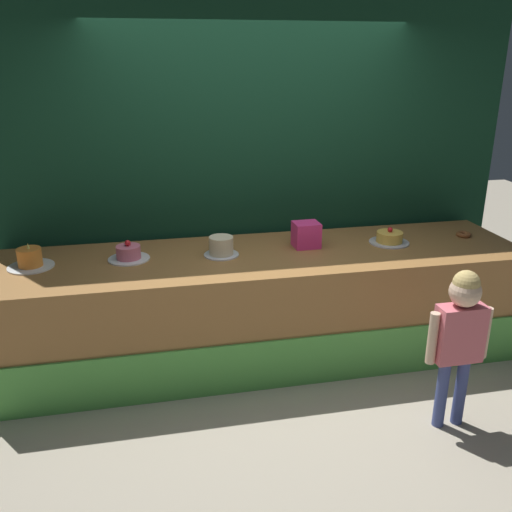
{
  "coord_description": "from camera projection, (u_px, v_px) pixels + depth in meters",
  "views": [
    {
      "loc": [
        -0.87,
        -3.29,
        2.24
      ],
      "look_at": [
        -0.12,
        0.3,
        0.9
      ],
      "focal_mm": 38.47,
      "sensor_mm": 36.0,
      "label": 1
    }
  ],
  "objects": [
    {
      "name": "ground_plane",
      "position": [
        281.0,
        386.0,
        3.96
      ],
      "size": [
        12.0,
        12.0,
        0.0
      ],
      "primitive_type": "plane",
      "color": "#ADA38E"
    },
    {
      "name": "stage_platform",
      "position": [
        266.0,
        305.0,
        4.27
      ],
      "size": [
        3.97,
        1.03,
        0.84
      ],
      "color": "#9E6B38",
      "rests_on": "ground_plane"
    },
    {
      "name": "curtain_backdrop",
      "position": [
        250.0,
        161.0,
        4.48
      ],
      "size": [
        4.38,
        0.08,
        2.88
      ],
      "primitive_type": "cube",
      "color": "#113823",
      "rests_on": "ground_plane"
    },
    {
      "name": "child_figure",
      "position": [
        460.0,
        329.0,
        3.32
      ],
      "size": [
        0.41,
        0.19,
        1.06
      ],
      "color": "#3F4C8C",
      "rests_on": "ground_plane"
    },
    {
      "name": "pink_box",
      "position": [
        306.0,
        235.0,
        4.25
      ],
      "size": [
        0.2,
        0.18,
        0.19
      ],
      "primitive_type": "cube",
      "rotation": [
        0.0,
        0.0,
        0.03
      ],
      "color": "#F53889",
      "rests_on": "stage_platform"
    },
    {
      "name": "donut",
      "position": [
        464.0,
        234.0,
        4.52
      ],
      "size": [
        0.12,
        0.12,
        0.04
      ],
      "primitive_type": "torus",
      "color": "brown",
      "rests_on": "stage_platform"
    },
    {
      "name": "cake_far_left",
      "position": [
        30.0,
        259.0,
        3.84
      ],
      "size": [
        0.32,
        0.32,
        0.18
      ],
      "color": "white",
      "rests_on": "stage_platform"
    },
    {
      "name": "cake_center_left",
      "position": [
        129.0,
        253.0,
        3.99
      ],
      "size": [
        0.3,
        0.3,
        0.15
      ],
      "color": "white",
      "rests_on": "stage_platform"
    },
    {
      "name": "cake_center_right",
      "position": [
        221.0,
        247.0,
        4.07
      ],
      "size": [
        0.26,
        0.26,
        0.14
      ],
      "color": "silver",
      "rests_on": "stage_platform"
    },
    {
      "name": "cake_far_right",
      "position": [
        389.0,
        238.0,
        4.35
      ],
      "size": [
        0.32,
        0.32,
        0.13
      ],
      "color": "silver",
      "rests_on": "stage_platform"
    }
  ]
}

